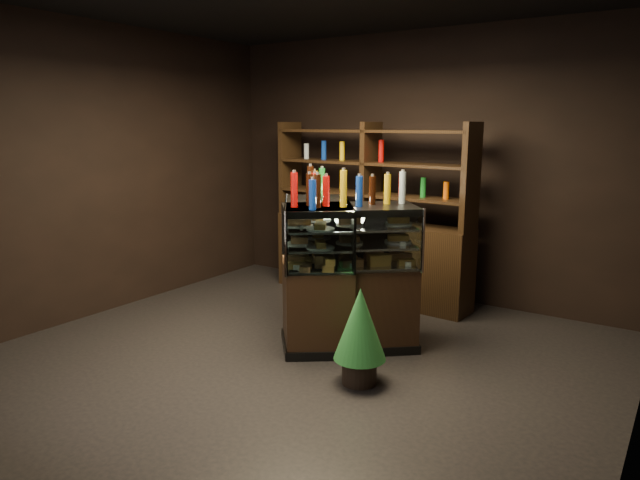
# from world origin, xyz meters

# --- Properties ---
(ground) EXTENTS (5.00, 5.00, 0.00)m
(ground) POSITION_xyz_m (0.00, 0.00, 0.00)
(ground) COLOR black
(ground) RESTS_ON ground
(room_shell) EXTENTS (5.02, 5.02, 3.01)m
(room_shell) POSITION_xyz_m (0.00, 0.00, 1.94)
(room_shell) COLOR black
(room_shell) RESTS_ON ground
(display_case) EXTENTS (1.59, 1.31, 1.29)m
(display_case) POSITION_xyz_m (0.01, 0.65, 0.44)
(display_case) COLOR black
(display_case) RESTS_ON ground
(food_display) EXTENTS (1.24, 0.98, 0.41)m
(food_display) POSITION_xyz_m (0.01, 0.64, 0.97)
(food_display) COLOR gold
(food_display) RESTS_ON display_case
(bottles_top) EXTENTS (1.07, 0.84, 0.30)m
(bottles_top) POSITION_xyz_m (0.01, 0.65, 1.43)
(bottles_top) COLOR yellow
(bottles_top) RESTS_ON display_case
(potted_conifer) EXTENTS (0.41, 0.41, 0.87)m
(potted_conifer) POSITION_xyz_m (0.65, 0.02, 0.50)
(potted_conifer) COLOR black
(potted_conifer) RESTS_ON ground
(back_shelving) EXTENTS (2.43, 0.56, 2.00)m
(back_shelving) POSITION_xyz_m (-0.39, 2.05, 0.61)
(back_shelving) COLOR black
(back_shelving) RESTS_ON ground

